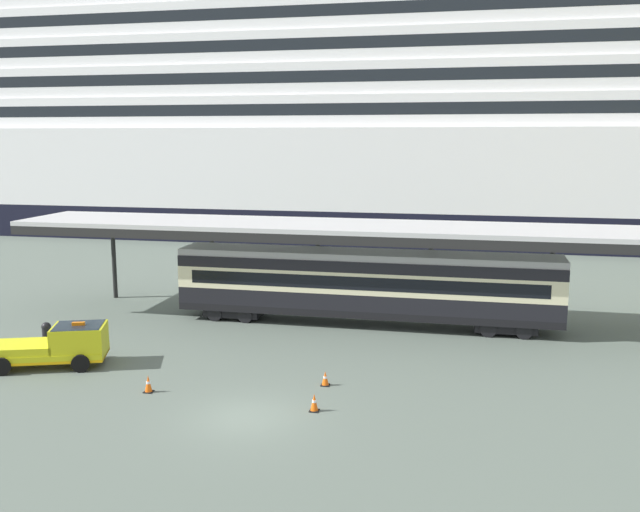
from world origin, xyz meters
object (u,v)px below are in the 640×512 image
object	(u,v)px
traffic_cone_near	(148,384)
cruise_ship	(365,121)
traffic_cone_far	(314,403)
traffic_cone_mid	(325,378)
quay_bollard	(46,331)
train_carriage	(366,284)
service_truck	(58,345)

from	to	relation	value
traffic_cone_near	cruise_ship	bearing A→B (deg)	88.61
cruise_ship	traffic_cone_near	world-z (taller)	cruise_ship
traffic_cone_far	traffic_cone_mid	bearing A→B (deg)	93.19
traffic_cone_mid	traffic_cone_far	size ratio (longest dim) A/B	0.90
traffic_cone_far	quay_bollard	world-z (taller)	quay_bollard
cruise_ship	quay_bollard	size ratio (longest dim) A/B	175.60
train_carriage	quay_bollard	distance (m)	16.93
traffic_cone_far	quay_bollard	xyz separation A→B (m)	(-15.48, 6.15, 0.18)
service_truck	traffic_cone_mid	world-z (taller)	service_truck
quay_bollard	traffic_cone_near	bearing A→B (deg)	-33.92
train_carriage	service_truck	xyz separation A→B (m)	(-12.57, -9.99, -1.31)
train_carriage	traffic_cone_near	bearing A→B (deg)	-120.27
traffic_cone_mid	traffic_cone_far	world-z (taller)	traffic_cone_far
train_carriage	traffic_cone_mid	bearing A→B (deg)	-91.17
service_truck	quay_bollard	size ratio (longest dim) A/B	5.81
train_carriage	traffic_cone_near	size ratio (longest dim) A/B	29.08
service_truck	traffic_cone_near	xyz separation A→B (m)	(5.46, -2.19, -0.64)
cruise_ship	traffic_cone_near	distance (m)	51.68
train_carriage	traffic_cone_mid	world-z (taller)	train_carriage
service_truck	traffic_cone_near	size ratio (longest dim) A/B	7.74
quay_bollard	train_carriage	bearing A→B (deg)	22.80
cruise_ship	service_truck	distance (m)	49.84
train_carriage	traffic_cone_far	world-z (taller)	train_carriage
traffic_cone_mid	quay_bollard	bearing A→B (deg)	167.62
traffic_cone_near	train_carriage	bearing A→B (deg)	59.73
cruise_ship	traffic_cone_near	size ratio (longest dim) A/B	234.10
train_carriage	traffic_cone_mid	xyz separation A→B (m)	(-0.20, -9.89, -2.00)
train_carriage	traffic_cone_mid	distance (m)	10.09
traffic_cone_far	quay_bollard	size ratio (longest dim) A/B	0.72
cruise_ship	service_truck	bearing A→B (deg)	-97.90
cruise_ship	train_carriage	distance (m)	39.81
train_carriage	traffic_cone_far	bearing A→B (deg)	-90.21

